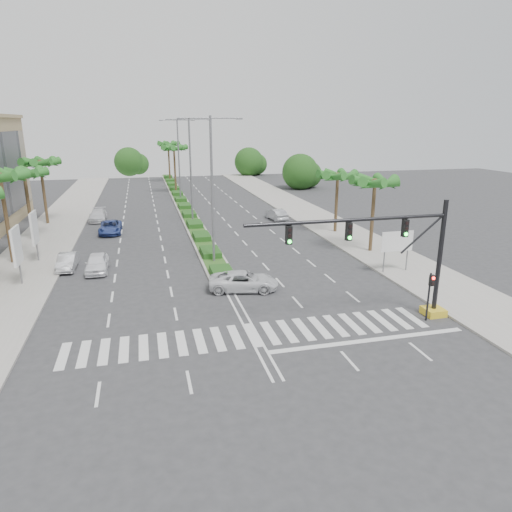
{
  "coord_description": "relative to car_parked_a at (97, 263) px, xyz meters",
  "views": [
    {
      "loc": [
        -5.49,
        -22.67,
        11.48
      ],
      "look_at": [
        1.5,
        5.34,
        3.0
      ],
      "focal_mm": 32.0,
      "sensor_mm": 36.0,
      "label": 1
    }
  ],
  "objects": [
    {
      "name": "car_right",
      "position": [
        19.6,
        15.83,
        -0.02
      ],
      "size": [
        1.93,
        4.32,
        1.38
      ],
      "primitive_type": "imported",
      "rotation": [
        0.0,
        0.0,
        3.26
      ],
      "color": "#B5B5BA",
      "rests_on": "ground"
    },
    {
      "name": "palm_right_far",
      "position": [
        23.9,
        7.94,
        5.2
      ],
      "size": [
        4.57,
        4.68,
        6.75
      ],
      "color": "brown",
      "rests_on": "ground"
    },
    {
      "name": "billboard_far",
      "position": [
        -5.1,
        3.94,
        2.25
      ],
      "size": [
        0.18,
        2.1,
        4.35
      ],
      "color": "slate",
      "rests_on": "ground"
    },
    {
      "name": "streetlight_mid",
      "position": [
        9.4,
        15.94,
        6.1
      ],
      "size": [
        5.1,
        0.25,
        12.0
      ],
      "color": "slate",
      "rests_on": "ground"
    },
    {
      "name": "palm_left_far",
      "position": [
        -7.1,
        11.94,
        5.78
      ],
      "size": [
        4.57,
        4.68,
        7.35
      ],
      "color": "brown",
      "rests_on": "ground"
    },
    {
      "name": "signal_gantry",
      "position": [
        18.67,
        -14.07,
        2.75
      ],
      "size": [
        12.6,
        1.2,
        7.2
      ],
      "color": "gold",
      "rests_on": "ground"
    },
    {
      "name": "palm_right_near",
      "position": [
        23.9,
        -0.06,
        5.49
      ],
      "size": [
        4.57,
        4.68,
        7.05
      ],
      "color": "brown",
      "rests_on": "ground"
    },
    {
      "name": "footpath_left",
      "position": [
        -5.8,
        5.94,
        -0.64
      ],
      "size": [
        6.0,
        120.0,
        0.15
      ],
      "primitive_type": "cube",
      "color": "gray",
      "rests_on": "ground"
    },
    {
      "name": "pedestrian_signal",
      "position": [
        20.0,
        -14.74,
        1.33
      ],
      "size": [
        0.28,
        0.36,
        3.0
      ],
      "color": "black",
      "rests_on": "ground"
    },
    {
      "name": "streetlight_far",
      "position": [
        9.4,
        31.94,
        6.1
      ],
      "size": [
        5.1,
        0.25,
        12.0
      ],
      "color": "slate",
      "rests_on": "ground"
    },
    {
      "name": "car_parked_b",
      "position": [
        -2.4,
        1.23,
        -0.07
      ],
      "size": [
        1.44,
        3.9,
        1.27
      ],
      "primitive_type": "imported",
      "rotation": [
        0.0,
        0.0,
        -0.02
      ],
      "color": "silver",
      "rests_on": "ground"
    },
    {
      "name": "palm_median_b",
      "position": [
        9.4,
        55.94,
        6.46
      ],
      "size": [
        4.57,
        4.68,
        8.05
      ],
      "color": "brown",
      "rests_on": "ground"
    },
    {
      "name": "car_parked_a",
      "position": [
        0.0,
        0.0,
        0.0
      ],
      "size": [
        1.73,
        4.19,
        1.42
      ],
      "primitive_type": "imported",
      "rotation": [
        0.0,
        0.0,
        -0.01
      ],
      "color": "white",
      "rests_on": "ground"
    },
    {
      "name": "footpath_right",
      "position": [
        24.6,
        5.94,
        -0.64
      ],
      "size": [
        6.0,
        120.0,
        0.15
      ],
      "primitive_type": "cube",
      "color": "gray",
      "rests_on": "ground"
    },
    {
      "name": "ground",
      "position": [
        9.4,
        -14.06,
        -0.71
      ],
      "size": [
        160.0,
        160.0,
        0.0
      ],
      "primitive_type": "plane",
      "color": "#333335",
      "rests_on": "ground"
    },
    {
      "name": "car_parked_d",
      "position": [
        -1.52,
        20.58,
        -0.03
      ],
      "size": [
        2.01,
        4.72,
        1.36
      ],
      "primitive_type": "imported",
      "rotation": [
        0.0,
        0.0,
        -0.02
      ],
      "color": "silver",
      "rests_on": "ground"
    },
    {
      "name": "car_parked_c",
      "position": [
        0.3,
        13.4,
        -0.04
      ],
      "size": [
        2.3,
        4.87,
        1.35
      ],
      "primitive_type": "imported",
      "rotation": [
        0.0,
        0.0,
        -0.01
      ],
      "color": "#2D428B",
      "rests_on": "ground"
    },
    {
      "name": "palm_median_a",
      "position": [
        9.4,
        40.94,
        6.46
      ],
      "size": [
        4.57,
        4.68,
        8.05
      ],
      "color": "brown",
      "rests_on": "ground"
    },
    {
      "name": "streetlight_near",
      "position": [
        9.4,
        -0.06,
        6.1
      ],
      "size": [
        5.1,
        0.25,
        12.0
      ],
      "color": "slate",
      "rests_on": "ground"
    },
    {
      "name": "direction_sign",
      "position": [
        22.9,
        -6.07,
        1.74
      ],
      "size": [
        2.7,
        0.11,
        3.4
      ],
      "color": "slate",
      "rests_on": "ground"
    },
    {
      "name": "palm_left_mid",
      "position": [
        -7.1,
        3.94,
        6.36
      ],
      "size": [
        4.57,
        4.68,
        7.95
      ],
      "color": "brown",
      "rests_on": "ground"
    },
    {
      "name": "car_crossing",
      "position": [
        10.43,
        -6.98,
        -0.03
      ],
      "size": [
        5.29,
        3.24,
        1.37
      ],
      "primitive_type": "imported",
      "rotation": [
        0.0,
        0.0,
        1.36
      ],
      "color": "silver",
      "rests_on": "ground"
    },
    {
      "name": "median_grass",
      "position": [
        9.4,
        30.94,
        -0.49
      ],
      "size": [
        1.8,
        75.0,
        0.04
      ],
      "primitive_type": "cube",
      "color": "#2A521C",
      "rests_on": "median"
    },
    {
      "name": "median",
      "position": [
        9.4,
        30.94,
        -0.61
      ],
      "size": [
        2.2,
        75.0,
        0.2
      ],
      "primitive_type": "cube",
      "color": "gray",
      "rests_on": "ground"
    },
    {
      "name": "palm_left_end",
      "position": [
        -7.1,
        19.94,
        6.17
      ],
      "size": [
        4.57,
        4.68,
        7.75
      ],
      "color": "brown",
      "rests_on": "ground"
    },
    {
      "name": "billboard_near",
      "position": [
        -5.1,
        -2.06,
        2.25
      ],
      "size": [
        0.18,
        2.1,
        4.35
      ],
      "color": "slate",
      "rests_on": "ground"
    }
  ]
}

